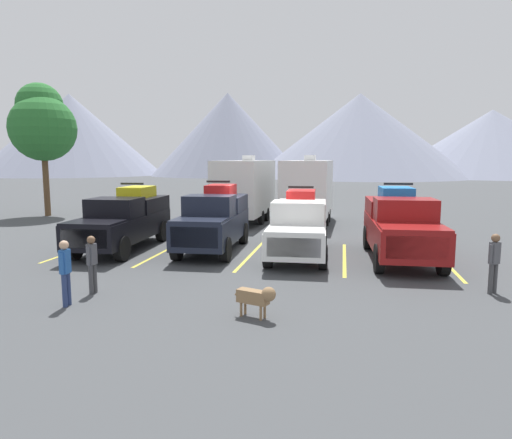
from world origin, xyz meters
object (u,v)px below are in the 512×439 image
pickup_truck_b (214,219)px  person_c (494,259)px  pickup_truck_d (400,225)px  camper_trailer_b (308,188)px  person_a (65,269)px  dog (258,296)px  camper_trailer_a (245,187)px  person_b (92,260)px  pickup_truck_a (125,219)px  pickup_truck_c (299,225)px

pickup_truck_b → person_c: (8.86, -4.25, -0.30)m
person_c → pickup_truck_d: bearing=116.1°
camper_trailer_b → pickup_truck_d: bearing=-65.3°
camper_trailer_b → person_a: camper_trailer_b is taller
dog → pickup_truck_d: bearing=61.2°
dog → camper_trailer_b: bearing=90.3°
camper_trailer_a → person_c: size_ratio=4.55×
camper_trailer_a → person_b: (-1.08, -14.27, -1.08)m
pickup_truck_b → camper_trailer_b: size_ratio=0.73×
pickup_truck_b → pickup_truck_d: (6.93, -0.32, 0.02)m
pickup_truck_a → camper_trailer_b: bearing=52.1°
pickup_truck_d → person_c: 4.40m
camper_trailer_a → dog: (3.59, -15.35, -1.47)m
pickup_truck_b → dog: size_ratio=5.23×
camper_trailer_a → pickup_truck_b: bearing=-86.4°
pickup_truck_c → camper_trailer_a: bearing=114.8°
pickup_truck_c → camper_trailer_a: (-3.84, 8.31, 0.84)m
pickup_truck_d → dog: (-3.83, -6.97, -0.74)m
person_c → dog: (-5.76, -3.04, -0.42)m
person_b → pickup_truck_c: bearing=50.5°
person_b → pickup_truck_a: bearing=109.0°
pickup_truck_d → person_c: size_ratio=3.63×
camper_trailer_a → camper_trailer_b: size_ratio=1.01×
pickup_truck_c → person_a: (-4.97, -7.05, -0.21)m
pickup_truck_d → camper_trailer_b: camper_trailer_b is taller
camper_trailer_b → dog: (0.08, -15.48, -1.48)m
pickup_truck_a → pickup_truck_c: bearing=0.5°
pickup_truck_d → camper_trailer_b: size_ratio=0.80×
camper_trailer_b → person_b: size_ratio=4.69×
person_a → person_b: 1.10m
pickup_truck_d → dog: bearing=-118.8°
pickup_truck_a → person_a: bearing=-74.3°
pickup_truck_c → camper_trailer_a: 9.19m
camper_trailer_b → person_a: (-4.65, -15.49, -1.05)m
camper_trailer_a → camper_trailer_b: camper_trailer_b is taller
person_c → person_b: bearing=-169.4°
pickup_truck_a → pickup_truck_b: bearing=5.0°
pickup_truck_d → person_b: (-8.51, -5.89, -0.35)m
pickup_truck_c → camper_trailer_b: camper_trailer_b is taller
pickup_truck_a → person_a: pickup_truck_a is taller
pickup_truck_c → person_c: bearing=-35.9°
camper_trailer_b → person_b: 15.15m
pickup_truck_d → dog: 7.99m
camper_trailer_b → person_b: (-4.59, -14.40, -1.09)m
pickup_truck_a → person_c: (12.46, -3.94, -0.25)m
pickup_truck_c → camper_trailer_b: size_ratio=0.79×
person_b → dog: (4.67, -1.08, -0.39)m
pickup_truck_a → pickup_truck_c: (6.94, 0.06, -0.04)m
pickup_truck_c → person_b: pickup_truck_c is taller
pickup_truck_a → camper_trailer_b: 10.80m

